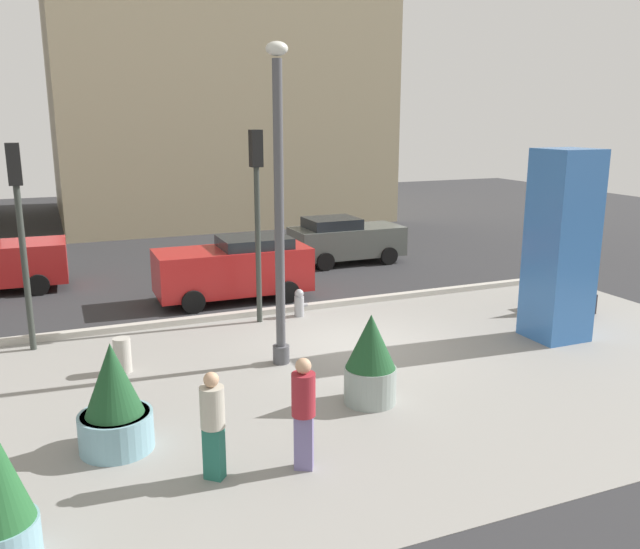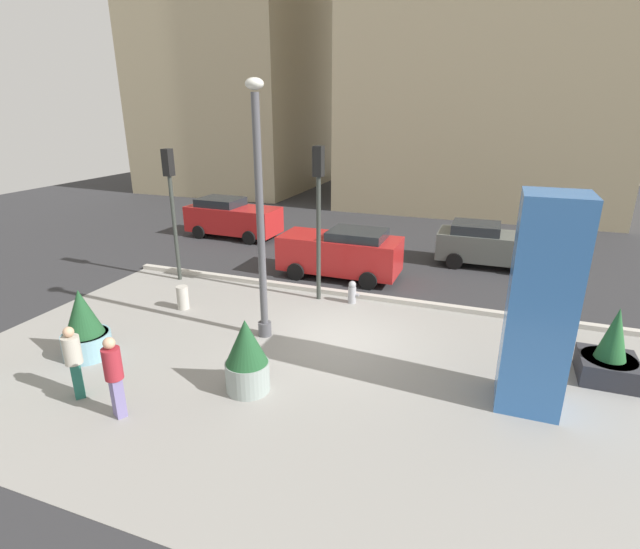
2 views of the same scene
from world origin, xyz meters
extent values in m
plane|color=#2D2D30|center=(0.00, 4.00, 0.00)|extent=(60.00, 60.00, 0.00)
cube|color=gray|center=(0.00, -2.00, 0.00)|extent=(18.00, 10.00, 0.02)
cube|color=#B7B2A8|center=(0.00, 3.12, 0.08)|extent=(18.00, 0.24, 0.16)
cylinder|color=#4C4C51|center=(-1.98, -0.45, 0.20)|extent=(0.36, 0.36, 0.40)
cylinder|color=#4C4C51|center=(-1.98, -0.45, 3.16)|extent=(0.20, 0.20, 6.31)
ellipsoid|color=silver|center=(-1.98, -0.45, 6.49)|extent=(0.44, 0.44, 0.28)
cube|color=#3870BC|center=(4.66, -1.38, 2.25)|extent=(1.24, 1.24, 4.51)
cylinder|color=#7AA8B7|center=(-5.68, -3.03, 0.31)|extent=(1.17, 1.17, 0.62)
cylinder|color=#382819|center=(-5.68, -3.03, 0.60)|extent=(1.08, 1.08, 0.04)
cone|color=#1E4C28|center=(-5.68, -3.03, 1.21)|extent=(0.92, 0.92, 1.18)
cube|color=#2D2D33|center=(6.45, 0.29, 0.28)|extent=(1.23, 1.23, 0.55)
cylinder|color=#382819|center=(6.45, 0.29, 0.53)|extent=(1.17, 1.17, 0.04)
cone|color=#235B2D|center=(6.45, 0.29, 1.18)|extent=(0.67, 0.67, 1.25)
cylinder|color=gray|center=(-1.12, -3.00, 0.35)|extent=(0.97, 0.97, 0.70)
cylinder|color=#382819|center=(-1.12, -3.00, 0.68)|extent=(0.90, 0.90, 0.04)
cone|color=#1E4C28|center=(-1.12, -3.00, 1.21)|extent=(0.93, 0.93, 1.02)
cylinder|color=#99999E|center=(-0.39, 2.62, 0.28)|extent=(0.26, 0.26, 0.55)
sphere|color=#99999E|center=(-0.39, 2.62, 0.63)|extent=(0.24, 0.24, 0.24)
cylinder|color=#99999E|center=(-0.22, 2.62, 0.30)|extent=(0.12, 0.10, 0.10)
cylinder|color=#B2ADA3|center=(-5.21, 0.32, 0.38)|extent=(0.36, 0.36, 0.75)
cylinder|color=#333833|center=(-6.95, 2.54, 1.88)|extent=(0.14, 0.14, 3.76)
cube|color=black|center=(-6.95, 2.54, 4.21)|extent=(0.28, 0.32, 0.90)
sphere|color=yellow|center=(-6.95, 2.71, 3.94)|extent=(0.18, 0.18, 0.18)
cylinder|color=#333833|center=(-1.52, 2.56, 2.00)|extent=(0.14, 0.14, 4.00)
cube|color=black|center=(-1.52, 2.56, 4.45)|extent=(0.28, 0.32, 0.90)
sphere|color=yellow|center=(-1.52, 2.73, 4.45)|extent=(0.18, 0.18, 0.18)
cube|color=#565B56|center=(3.60, 8.20, 0.79)|extent=(4.02, 1.81, 1.04)
cube|color=#1E2328|center=(3.00, 8.20, 1.49)|extent=(1.81, 1.58, 0.37)
cylinder|color=black|center=(4.84, 9.10, 0.32)|extent=(0.64, 0.22, 0.64)
cylinder|color=black|center=(4.85, 7.31, 0.32)|extent=(0.64, 0.22, 0.64)
cylinder|color=black|center=(2.35, 9.09, 0.32)|extent=(0.64, 0.22, 0.64)
cylinder|color=black|center=(2.36, 7.30, 0.32)|extent=(0.64, 0.22, 0.64)
cube|color=red|center=(-1.57, 4.90, 0.89)|extent=(4.41, 1.87, 1.24)
cube|color=#1E2328|center=(-0.91, 4.89, 1.67)|extent=(1.99, 1.62, 0.31)
cylinder|color=black|center=(-2.94, 4.00, 0.32)|extent=(0.64, 0.23, 0.64)
cylinder|color=black|center=(-2.92, 5.82, 0.32)|extent=(0.64, 0.23, 0.64)
cylinder|color=black|center=(-0.22, 3.97, 0.32)|extent=(0.64, 0.23, 0.64)
cylinder|color=black|center=(-0.20, 5.79, 0.32)|extent=(0.64, 0.23, 0.64)
cube|color=red|center=(-8.16, 8.60, 0.87)|extent=(4.53, 2.02, 1.20)
cube|color=#1E2328|center=(-8.83, 8.62, 1.66)|extent=(2.06, 1.71, 0.37)
cylinder|color=black|center=(-6.75, 9.48, 0.32)|extent=(0.65, 0.24, 0.64)
cylinder|color=black|center=(-6.81, 7.62, 0.32)|extent=(0.65, 0.24, 0.64)
cylinder|color=black|center=(-9.51, 9.58, 0.32)|extent=(0.65, 0.24, 0.64)
cylinder|color=black|center=(-9.58, 7.72, 0.32)|extent=(0.65, 0.24, 0.64)
cube|color=#236656|center=(-4.45, -4.51, 0.41)|extent=(0.34, 0.34, 0.83)
cylinder|color=#B2AD9E|center=(-4.45, -4.51, 1.14)|extent=(0.51, 0.51, 0.62)
sphere|color=tan|center=(-4.45, -4.51, 1.56)|extent=(0.22, 0.22, 0.22)
cube|color=slate|center=(-3.13, -4.75, 0.44)|extent=(0.34, 0.31, 0.88)
cylinder|color=maroon|center=(-3.13, -4.75, 1.21)|extent=(0.49, 0.49, 0.66)
sphere|color=tan|center=(-3.13, -4.75, 1.66)|extent=(0.24, 0.24, 0.24)
camera|label=1|loc=(-6.40, -13.22, 5.22)|focal=37.10mm
camera|label=2|loc=(3.57, -11.05, 5.99)|focal=26.71mm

